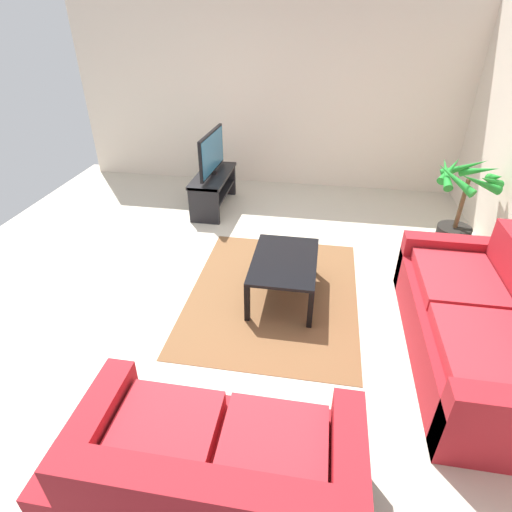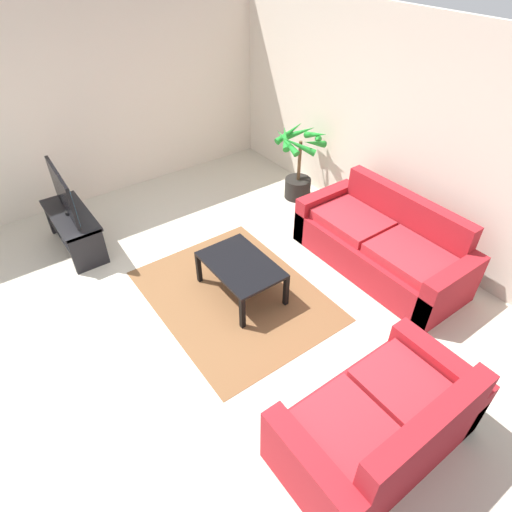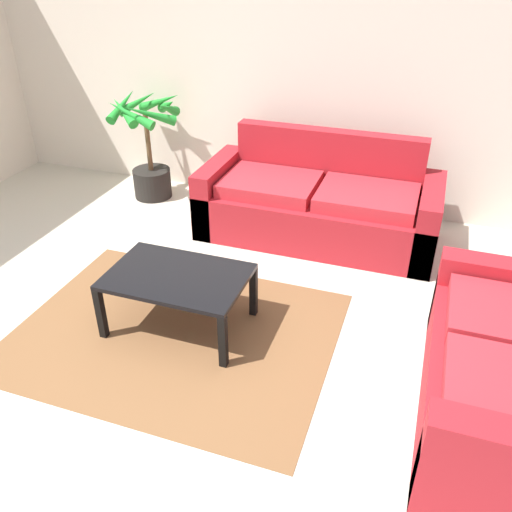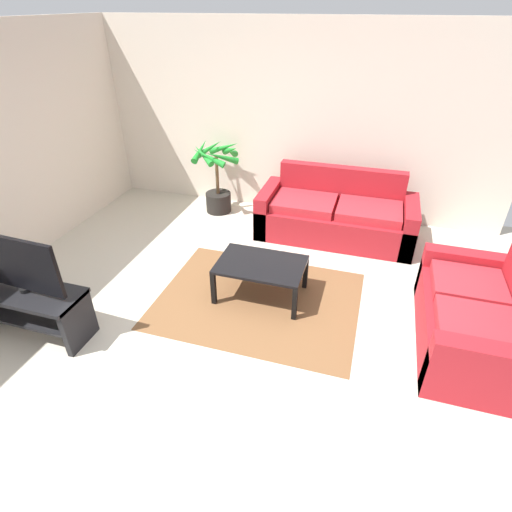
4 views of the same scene
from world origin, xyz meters
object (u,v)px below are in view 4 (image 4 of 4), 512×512
Objects in this scene: couch_main at (336,216)px; couch_loveseat at (476,321)px; tv_stand at (31,306)px; tv at (16,264)px; potted_palm at (218,180)px; coffee_table at (261,267)px.

couch_loveseat is at bearing -49.14° from couch_main.
tv_stand is 0.49m from tv.
tv is 3.23m from potted_palm.
tv reaches higher than tv_stand.
potted_palm is (-1.25, 1.90, 0.14)m from coffee_table.
coffee_table is at bearing 175.79° from couch_loveseat.
couch_loveseat is 4.26m from tv_stand.
couch_loveseat is 2.17m from coffee_table.
tv_stand is at bearing -165.36° from couch_loveseat.
potted_palm is at bearing 148.85° from couch_loveseat.
couch_loveseat is at bearing 14.59° from tv.
potted_palm is at bearing 123.35° from coffee_table.
couch_loveseat reaches higher than coffee_table.
tv is (-2.57, -2.87, 0.52)m from couch_main.
couch_main is at bearing 48.24° from tv_stand.
tv_stand is at bearing -131.76° from couch_main.
couch_loveseat is 3.99m from potted_palm.
potted_palm reaches higher than couch_main.
potted_palm is at bearing 77.23° from tv_stand.
couch_loveseat is at bearing -4.21° from coffee_table.
tv is at bearing -102.78° from potted_palm.
couch_main is 2.38m from couch_loveseat.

